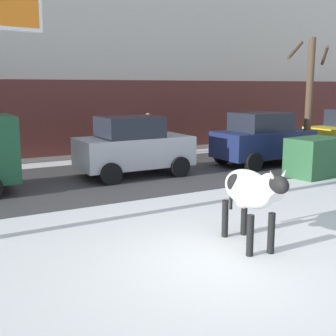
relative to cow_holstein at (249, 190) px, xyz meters
The scene contains 8 objects.
ground_plane 1.43m from the cow_holstein, 152.60° to the right, with size 120.00×120.00×0.00m, color white.
road_strip 6.71m from the cow_holstein, 97.87° to the left, with size 60.00×5.60×0.01m, color #423F3F.
cow_holstein is the anchor object (origin of this frame).
car_silver_hatchback 6.61m from the cow_holstein, 82.47° to the left, with size 3.51×1.93×1.86m.
car_navy_hatchback 8.29m from the cow_holstein, 46.88° to the left, with size 3.51×1.93×1.86m.
pedestrian_by_cars 10.21m from the cow_holstein, 72.82° to the left, with size 0.36×0.24×1.73m.
bare_tree_left_lot 9.13m from the cow_holstein, 37.16° to the left, with size 1.50×1.51×4.42m.
dumpster 6.87m from the cow_holstein, 32.97° to the left, with size 1.70×1.10×1.20m, color #285633.
Camera 1 is at (-3.93, -5.24, 2.77)m, focal length 46.90 mm.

